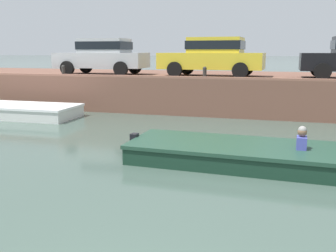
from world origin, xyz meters
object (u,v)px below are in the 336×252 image
(boat_moored_west_white, at_px, (9,110))
(car_left_inner_yellow, at_px, (213,55))
(mooring_bollard_mid, at_px, (205,72))
(mooring_bollard_west, at_px, (63,70))
(motorboat_passing, at_px, (272,156))
(car_leftmost_silver, at_px, (103,55))

(boat_moored_west_white, distance_m, car_left_inner_yellow, 8.22)
(mooring_bollard_mid, bearing_deg, mooring_bollard_west, 180.00)
(motorboat_passing, bearing_deg, car_left_inner_yellow, 108.89)
(boat_moored_west_white, bearing_deg, car_left_inner_yellow, 25.01)
(car_leftmost_silver, relative_size, mooring_bollard_mid, 8.89)
(car_leftmost_silver, distance_m, car_left_inner_yellow, 4.84)
(car_left_inner_yellow, bearing_deg, mooring_bollard_mid, -94.49)
(motorboat_passing, xyz_separation_m, car_leftmost_silver, (-7.30, 7.17, 2.05))
(car_left_inner_yellow, distance_m, mooring_bollard_mid, 1.43)
(mooring_bollard_west, bearing_deg, car_leftmost_silver, 47.00)
(boat_moored_west_white, bearing_deg, mooring_bollard_mid, 16.26)
(car_left_inner_yellow, bearing_deg, boat_moored_west_white, -154.99)
(boat_moored_west_white, bearing_deg, mooring_bollard_west, 60.78)
(car_leftmost_silver, bearing_deg, motorboat_passing, -44.50)
(car_leftmost_silver, relative_size, mooring_bollard_west, 8.89)
(motorboat_passing, distance_m, mooring_bollard_mid, 6.57)
(boat_moored_west_white, xyz_separation_m, mooring_bollard_mid, (7.11, 2.07, 1.43))
(car_leftmost_silver, bearing_deg, mooring_bollard_west, -133.00)
(car_leftmost_silver, distance_m, mooring_bollard_west, 1.87)
(motorboat_passing, relative_size, car_leftmost_silver, 1.76)
(motorboat_passing, bearing_deg, mooring_bollard_west, 145.37)
(car_leftmost_silver, height_order, mooring_bollard_west, car_leftmost_silver)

